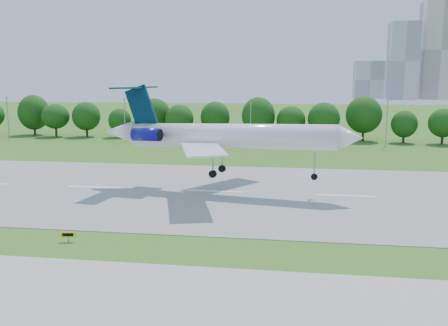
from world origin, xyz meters
TOP-DOWN VIEW (x-y plane):
  - ground at (0.00, 0.00)m, footprint 600.00×600.00m
  - runway at (0.00, 25.00)m, footprint 400.00×45.00m
  - tree_line at (0.00, 92.00)m, footprint 288.40×8.40m
  - light_poles at (-2.50, 82.00)m, footprint 175.90×0.25m
  - skyline at (100.16, 390.61)m, footprint 127.00×52.00m
  - airliner at (-19.60, 25.31)m, footprint 40.97×29.61m
  - taxi_sign_left at (-31.81, -1.35)m, footprint 1.59×0.45m
  - service_vehicle_a at (-24.19, 80.14)m, footprint 4.22×2.27m
  - service_vehicle_b at (-25.07, 82.80)m, footprint 4.24×2.34m

SIDE VIEW (x-z plane):
  - ground at x=0.00m, z-range 0.00..0.00m
  - runway at x=0.00m, z-range 0.00..0.08m
  - service_vehicle_a at x=-24.19m, z-range 0.00..1.32m
  - service_vehicle_b at x=-25.07m, z-range 0.00..1.37m
  - taxi_sign_left at x=-31.81m, z-range 0.26..1.38m
  - tree_line at x=0.00m, z-range 0.99..11.39m
  - light_poles at x=-2.50m, z-range 0.24..12.43m
  - airliner at x=-19.60m, z-range 1.97..15.99m
  - skyline at x=100.16m, z-range -9.54..70.46m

